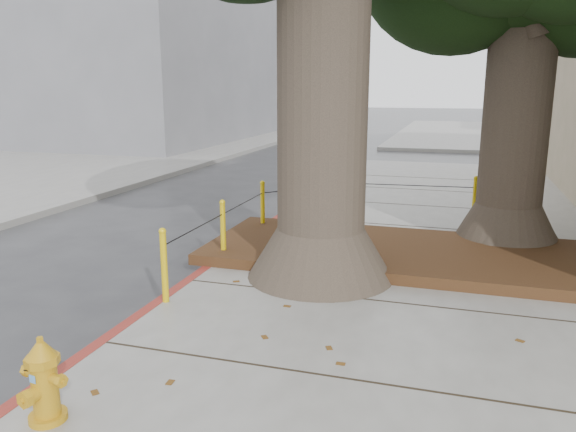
# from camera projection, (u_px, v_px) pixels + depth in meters

# --- Properties ---
(ground) EXTENTS (140.00, 140.00, 0.00)m
(ground) POSITION_uv_depth(u_px,v_px,m) (283.00, 383.00, 5.34)
(ground) COLOR #28282B
(ground) RESTS_ON ground
(sidewalk_far) EXTENTS (16.00, 20.00, 0.15)m
(sidewalk_far) POSITION_uv_depth(u_px,v_px,m) (545.00, 135.00, 31.55)
(sidewalk_far) COLOR slate
(sidewalk_far) RESTS_ON ground
(curb_red) EXTENTS (0.14, 26.00, 0.16)m
(curb_red) POSITION_uv_depth(u_px,v_px,m) (204.00, 274.00, 8.22)
(curb_red) COLOR maroon
(curb_red) RESTS_ON ground
(planter_bed) EXTENTS (6.40, 2.60, 0.16)m
(planter_bed) POSITION_uv_depth(u_px,v_px,m) (414.00, 254.00, 8.66)
(planter_bed) COLOR black
(planter_bed) RESTS_ON sidewalk_main
(building_far_grey) EXTENTS (12.00, 16.00, 12.00)m
(building_far_grey) POSITION_uv_depth(u_px,v_px,m) (133.00, 21.00, 28.74)
(building_far_grey) COLOR slate
(building_far_grey) RESTS_ON ground
(building_far_white) EXTENTS (12.00, 18.00, 15.00)m
(building_far_white) POSITION_uv_depth(u_px,v_px,m) (253.00, 32.00, 50.40)
(building_far_white) COLOR silver
(building_far_white) RESTS_ON ground
(bollard_ring) EXTENTS (3.79, 5.39, 0.95)m
(bollard_ring) POSITION_uv_depth(u_px,v_px,m) (312.00, 213.00, 9.51)
(bollard_ring) COLOR gold
(bollard_ring) RESTS_ON sidewalk_main
(fire_hydrant) EXTENTS (0.38, 0.36, 0.72)m
(fire_hydrant) POSITION_uv_depth(u_px,v_px,m) (44.00, 381.00, 4.41)
(fire_hydrant) COLOR #CB9014
(fire_hydrant) RESTS_ON sidewalk_main
(car_silver) EXTENTS (3.47, 1.54, 1.16)m
(car_silver) POSITION_uv_depth(u_px,v_px,m) (559.00, 145.00, 21.34)
(car_silver) COLOR #98989C
(car_silver) RESTS_ON ground
(car_dark) EXTENTS (2.25, 4.37, 1.21)m
(car_dark) POSITION_uv_depth(u_px,v_px,m) (170.00, 134.00, 25.64)
(car_dark) COLOR black
(car_dark) RESTS_ON ground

